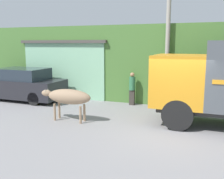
{
  "coord_description": "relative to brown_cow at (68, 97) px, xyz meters",
  "views": [
    {
      "loc": [
        1.2,
        -8.77,
        3.01
      ],
      "look_at": [
        -2.42,
        0.62,
        1.24
      ],
      "focal_mm": 42.0,
      "sensor_mm": 36.0,
      "label": 1
    }
  ],
  "objects": [
    {
      "name": "hillside_embankment",
      "position": [
        4.01,
        6.49,
        1.01
      ],
      "size": [
        32.0,
        5.3,
        3.94
      ],
      "color": "#4C7A38",
      "rests_on": "ground_plane"
    },
    {
      "name": "ground_plane",
      "position": [
        4.01,
        0.04,
        -0.96
      ],
      "size": [
        60.0,
        60.0,
        0.0
      ],
      "primitive_type": "plane",
      "color": "gray"
    },
    {
      "name": "pedestrian_on_hill",
      "position": [
        1.56,
        3.5,
        -0.05
      ],
      "size": [
        0.32,
        0.32,
        1.62
      ],
      "rotation": [
        0.0,
        0.0,
        3.07
      ],
      "color": "#38332D",
      "rests_on": "ground_plane"
    },
    {
      "name": "building_backdrop",
      "position": [
        -2.54,
        4.98,
        0.66
      ],
      "size": [
        5.26,
        2.7,
        3.2
      ],
      "color": "#8CC69E",
      "rests_on": "ground_plane"
    },
    {
      "name": "utility_pole",
      "position": [
        3.19,
        3.62,
        2.06
      ],
      "size": [
        0.9,
        0.2,
        5.78
      ],
      "color": "#9E998E",
      "rests_on": "ground_plane"
    },
    {
      "name": "parked_suv",
      "position": [
        -4.34,
        2.5,
        -0.13
      ],
      "size": [
        4.66,
        1.9,
        1.72
      ],
      "rotation": [
        0.0,
        0.0,
        -0.06
      ],
      "color": "#232328",
      "rests_on": "ground_plane"
    },
    {
      "name": "brown_cow",
      "position": [
        0.0,
        0.0,
        0.0
      ],
      "size": [
        2.18,
        0.59,
        1.27
      ],
      "rotation": [
        0.0,
        0.0,
        0.08
      ],
      "color": "#9E7F60",
      "rests_on": "ground_plane"
    }
  ]
}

